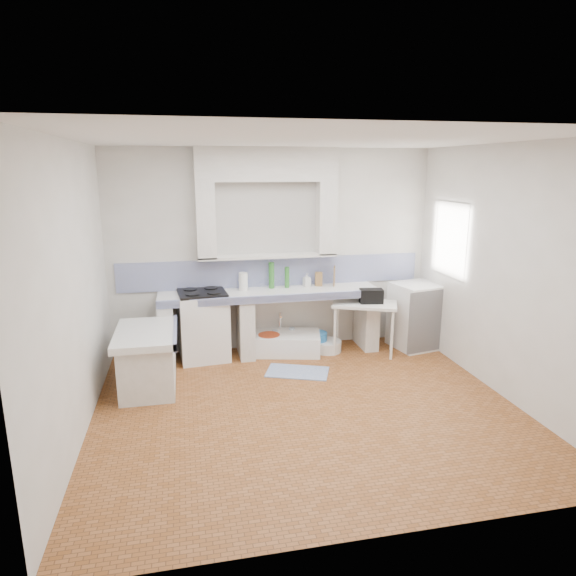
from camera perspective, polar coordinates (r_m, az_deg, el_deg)
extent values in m
plane|color=#93572C|center=(5.58, 2.17, -13.47)|extent=(4.50, 4.50, 0.00)
plane|color=silver|center=(4.97, 2.47, 16.61)|extent=(4.50, 4.50, 0.00)
plane|color=silver|center=(7.02, -1.68, 4.27)|extent=(4.50, 0.00, 4.50)
plane|color=silver|center=(3.27, 10.93, -7.01)|extent=(4.50, 0.00, 4.50)
plane|color=silver|center=(5.05, -23.27, -0.54)|extent=(0.00, 4.50, 4.50)
plane|color=silver|center=(6.04, 23.48, 1.61)|extent=(0.00, 4.50, 4.50)
cube|color=silver|center=(6.78, -2.42, 13.91)|extent=(1.90, 0.25, 0.45)
cube|color=#382011|center=(7.10, 19.27, 5.25)|extent=(0.35, 0.86, 1.06)
cube|color=white|center=(6.98, 18.48, 8.33)|extent=(0.01, 0.84, 0.24)
cube|color=white|center=(6.82, -2.03, -0.65)|extent=(3.00, 0.60, 0.08)
cube|color=navy|center=(6.55, -1.61, -1.24)|extent=(3.00, 0.04, 0.10)
cube|color=silver|center=(6.86, -13.64, -4.87)|extent=(0.20, 0.55, 0.82)
cube|color=silver|center=(6.90, -4.87, -4.42)|extent=(0.20, 0.55, 0.82)
cube|color=silver|center=(7.30, 8.91, -3.51)|extent=(0.20, 0.55, 0.82)
cube|color=white|center=(6.04, -15.86, -5.07)|extent=(0.70, 1.10, 0.08)
cube|color=silver|center=(6.15, -15.65, -8.16)|extent=(0.60, 1.00, 0.62)
cube|color=navy|center=(6.02, -12.72, -4.93)|extent=(0.04, 1.10, 0.10)
cube|color=navy|center=(7.06, -1.64, 1.84)|extent=(4.27, 0.03, 0.40)
cube|color=white|center=(6.86, -9.62, -4.30)|extent=(0.69, 0.67, 0.90)
cube|color=white|center=(7.06, -0.59, -6.38)|extent=(1.13, 0.77, 0.25)
cube|color=white|center=(7.05, 8.64, -4.52)|extent=(0.99, 0.78, 0.04)
cube|color=white|center=(7.41, 14.35, -3.07)|extent=(0.71, 0.71, 0.93)
cylinder|color=#B23714|center=(7.00, -2.16, -6.41)|extent=(0.37, 0.37, 0.28)
cylinder|color=orange|center=(7.09, 0.83, -6.24)|extent=(0.29, 0.29, 0.26)
cylinder|color=#2678C7|center=(7.13, 3.29, -6.11)|extent=(0.35, 0.35, 0.27)
cylinder|color=white|center=(7.14, 4.52, -6.60)|extent=(0.41, 0.41, 0.15)
cylinder|color=silver|center=(7.19, -1.51, -5.87)|extent=(0.10, 0.10, 0.29)
cylinder|color=silver|center=(7.23, 0.41, -5.68)|extent=(0.09, 0.09, 0.30)
cube|color=black|center=(6.94, 9.47, -0.91)|extent=(0.33, 0.22, 0.19)
cylinder|color=#2C6E28|center=(6.92, -1.90, 1.46)|extent=(0.11, 0.11, 0.36)
cylinder|color=#2C6E28|center=(6.96, -0.12, 1.22)|extent=(0.08, 0.08, 0.29)
cube|color=olive|center=(7.08, 3.51, 1.03)|extent=(0.11, 0.09, 0.20)
cube|color=olive|center=(7.13, 5.29, 1.38)|extent=(0.08, 0.19, 0.27)
cylinder|color=white|center=(6.84, -5.12, 0.75)|extent=(0.15, 0.15, 0.24)
imported|color=white|center=(7.04, 2.15, 0.96)|extent=(0.11, 0.11, 0.20)
cube|color=#344B95|center=(6.44, 1.09, -9.54)|extent=(0.88, 0.69, 0.01)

